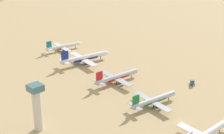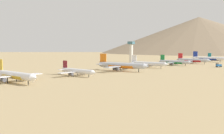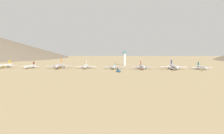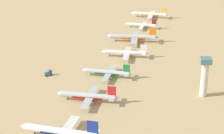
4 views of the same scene
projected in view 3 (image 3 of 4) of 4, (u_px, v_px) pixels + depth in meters
The scene contains 11 objects.
ground_plane at pixel (99, 69), 303.79m from camera, with size 1864.38×1864.38×0.00m, color tan.
parked_jet_0 at pixel (4, 66), 317.50m from camera, with size 43.51×35.51×12.56m.
parked_jet_1 at pixel (30, 66), 312.80m from camera, with size 35.36×28.90×10.22m.
parked_jet_2 at pixel (59, 66), 309.64m from camera, with size 49.13×39.81×14.19m.
parked_jet_3 at pixel (86, 66), 308.71m from camera, with size 40.69×33.02×11.74m.
parked_jet_4 at pixel (114, 67), 301.74m from camera, with size 39.00×31.87×11.27m.
parked_jet_5 at pixel (142, 67), 296.95m from camera, with size 42.26×34.42×12.18m.
parked_jet_6 at pixel (174, 66), 293.17m from camera, with size 48.11×39.36×13.92m.
parked_jet_7 at pixel (202, 67), 289.84m from camera, with size 37.94×31.03×10.97m.
service_truck at pixel (118, 71), 257.77m from camera, with size 5.55×5.31×3.90m.
control_tower at pixel (124, 58), 369.41m from camera, with size 7.20×7.20×27.10m.
Camera 3 is at (303.04, -7.11, 28.69)m, focal length 31.50 mm.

